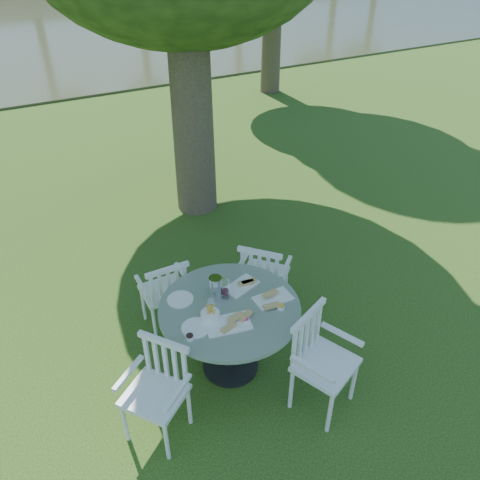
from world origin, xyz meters
name	(u,v)px	position (x,y,z in m)	size (l,w,h in m)	color
ground	(248,308)	(0.00, 0.00, 0.00)	(140.00, 140.00, 0.00)	#1A380B
table	(230,320)	(-0.59, -0.66, 0.65)	(1.32, 1.32, 0.81)	black
chair_ne	(262,275)	(0.09, -0.13, 0.56)	(0.66, 0.66, 0.95)	white
chair_nw	(166,291)	(-0.92, 0.15, 0.53)	(0.46, 0.43, 0.91)	white
chair_sw	(160,382)	(-1.41, -0.95, 0.55)	(0.64, 0.65, 0.94)	white
chair_se	(317,354)	(-0.10, -1.37, 0.59)	(0.65, 0.63, 1.00)	white
tableware	(222,300)	(-0.64, -0.60, 0.87)	(1.11, 0.79, 0.25)	white
river	(5,20)	(0.00, 23.00, 0.00)	(100.00, 28.00, 0.12)	#343A22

